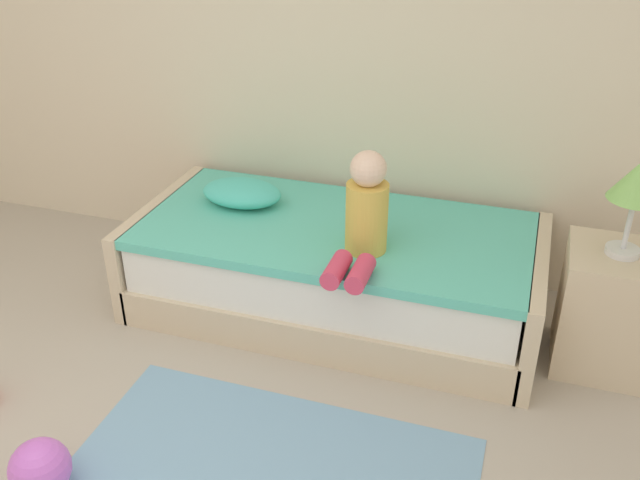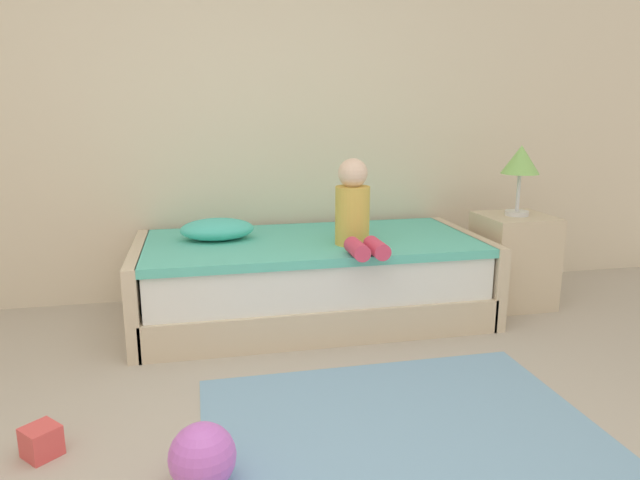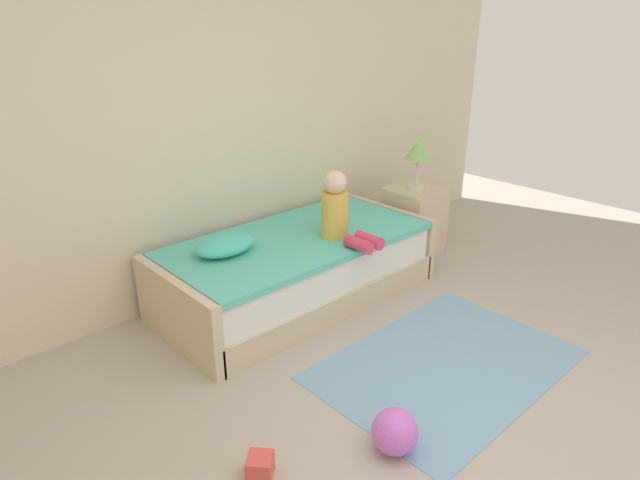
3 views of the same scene
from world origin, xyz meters
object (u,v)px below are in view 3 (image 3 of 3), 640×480
object	(u,v)px
table_lamp	(419,151)
bed	(298,268)
pillow	(225,245)
toy_ball	(395,432)
child_figure	(339,212)
nightstand	(414,221)
toy_block	(260,467)

from	to	relation	value
table_lamp	bed	bearing A→B (deg)	178.32
pillow	toy_ball	world-z (taller)	pillow
bed	table_lamp	bearing A→B (deg)	-1.68
table_lamp	pillow	xyz separation A→B (m)	(-1.91, 0.14, -0.37)
child_figure	table_lamp	bearing A→B (deg)	9.38
bed	table_lamp	world-z (taller)	table_lamp
nightstand	table_lamp	xyz separation A→B (m)	(0.00, 0.00, 0.64)
child_figure	pillow	bearing A→B (deg)	156.87
bed	toy_ball	world-z (taller)	bed
table_lamp	child_figure	bearing A→B (deg)	-170.62
table_lamp	toy_block	size ratio (longest dim) A/B	3.80
toy_ball	toy_block	bearing A→B (deg)	151.93
pillow	table_lamp	bearing A→B (deg)	-4.18
pillow	toy_ball	distance (m)	1.71
child_figure	toy_block	distance (m)	1.91
table_lamp	pillow	world-z (taller)	table_lamp
table_lamp	toy_ball	bearing A→B (deg)	-143.60
bed	toy_block	distance (m)	1.79
nightstand	toy_block	bearing A→B (deg)	-155.67
bed	pillow	size ratio (longest dim) A/B	4.80
table_lamp	pillow	size ratio (longest dim) A/B	1.02
pillow	bed	bearing A→B (deg)	-10.10
toy_ball	toy_block	xyz separation A→B (m)	(-0.59, 0.32, -0.06)
table_lamp	toy_ball	world-z (taller)	table_lamp
child_figure	toy_ball	world-z (taller)	child_figure
nightstand	pillow	world-z (taller)	pillow
bed	pillow	world-z (taller)	pillow
child_figure	toy_ball	bearing A→B (deg)	-124.36
nightstand	child_figure	xyz separation A→B (m)	(-1.14, -0.19, 0.40)
nightstand	toy_ball	bearing A→B (deg)	-143.60
nightstand	table_lamp	size ratio (longest dim) A/B	1.33
nightstand	child_figure	world-z (taller)	child_figure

